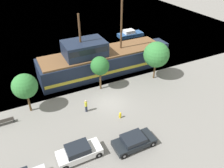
% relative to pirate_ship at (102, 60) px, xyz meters
% --- Properties ---
extents(ground_plane, '(160.00, 160.00, 0.00)m').
position_rel_pirate_ship_xyz_m(ground_plane, '(-2.42, -7.59, -2.00)').
color(ground_plane, gray).
extents(water_surface, '(80.00, 80.00, 0.00)m').
position_rel_pirate_ship_xyz_m(water_surface, '(-2.42, 36.41, -2.00)').
color(water_surface, '#33566B').
rests_on(water_surface, ground).
extents(pirate_ship, '(20.65, 5.14, 10.23)m').
position_rel_pirate_ship_xyz_m(pirate_ship, '(0.00, 0.00, 0.00)').
color(pirate_ship, '#192338').
rests_on(pirate_ship, water_surface).
extents(moored_boat_dockside, '(5.31, 2.19, 1.47)m').
position_rel_pirate_ship_xyz_m(moored_boat_dockside, '(11.24, 10.92, -1.45)').
color(moored_boat_dockside, navy).
rests_on(moored_boat_dockside, water_surface).
extents(parked_car_curb_front, '(4.15, 1.96, 1.30)m').
position_rel_pirate_ship_xyz_m(parked_car_curb_front, '(-3.27, -14.88, -1.34)').
color(parked_car_curb_front, black).
rests_on(parked_car_curb_front, ground_plane).
extents(parked_car_curb_mid, '(4.10, 1.81, 1.50)m').
position_rel_pirate_ship_xyz_m(parked_car_curb_mid, '(-8.49, -13.82, -1.27)').
color(parked_car_curb_mid, white).
rests_on(parked_car_curb_mid, ground_plane).
extents(fire_hydrant, '(0.42, 0.25, 0.76)m').
position_rel_pirate_ship_xyz_m(fire_hydrant, '(-2.54, -10.66, -1.59)').
color(fire_hydrant, yellow).
rests_on(fire_hydrant, ground_plane).
extents(bench_promenade_east, '(1.84, 0.45, 0.85)m').
position_rel_pirate_ship_xyz_m(bench_promenade_east, '(-14.34, -6.06, -1.56)').
color(bench_promenade_east, '#4C4742').
rests_on(bench_promenade_east, ground_plane).
extents(pedestrian_walking_near, '(0.32, 0.32, 1.63)m').
position_rel_pirate_ship_xyz_m(pedestrian_walking_near, '(-5.59, -7.91, -1.18)').
color(pedestrian_walking_near, '#232838').
rests_on(pedestrian_walking_near, ground_plane).
extents(tree_row_east, '(2.83, 2.83, 4.88)m').
position_rel_pirate_ship_xyz_m(tree_row_east, '(-11.47, -4.85, 1.45)').
color(tree_row_east, brown).
rests_on(tree_row_east, ground_plane).
extents(tree_row_mideast, '(2.43, 2.43, 4.73)m').
position_rel_pirate_ship_xyz_m(tree_row_mideast, '(-2.16, -4.26, 1.49)').
color(tree_row_mideast, brown).
rests_on(tree_row_mideast, ground_plane).
extents(tree_row_midwest, '(3.58, 3.58, 5.55)m').
position_rel_pirate_ship_xyz_m(tree_row_midwest, '(5.97, -5.12, 1.75)').
color(tree_row_midwest, brown).
rests_on(tree_row_midwest, ground_plane).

